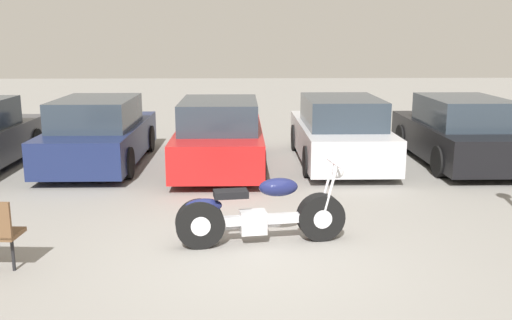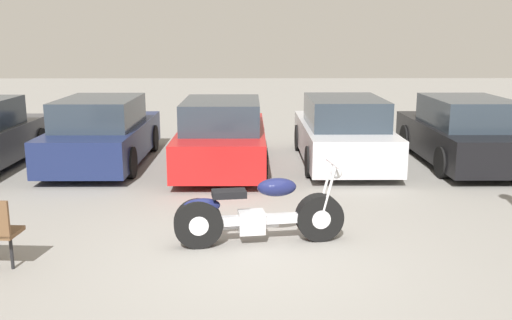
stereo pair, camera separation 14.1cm
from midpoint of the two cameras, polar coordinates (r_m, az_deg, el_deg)
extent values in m
plane|color=gray|center=(7.15, -0.32, -9.87)|extent=(60.00, 60.00, 0.00)
cylinder|color=black|center=(7.73, 5.97, -5.70)|extent=(0.66, 0.29, 0.63)
cylinder|color=silver|center=(7.73, 5.97, -5.70)|extent=(0.28, 0.26, 0.25)
cylinder|color=black|center=(7.46, -6.16, -6.37)|extent=(0.66, 0.29, 0.63)
cylinder|color=silver|center=(7.46, -6.16, -6.37)|extent=(0.28, 0.26, 0.25)
cube|color=silver|center=(7.55, 0.02, -5.95)|extent=(1.24, 0.29, 0.12)
cube|color=silver|center=(7.54, -0.83, -6.22)|extent=(0.37, 0.29, 0.30)
ellipsoid|color=#191E4C|center=(7.47, 1.72, -2.72)|extent=(0.56, 0.36, 0.24)
cube|color=black|center=(7.38, -3.08, -3.39)|extent=(0.47, 0.30, 0.09)
ellipsoid|color=#191E4C|center=(7.39, -5.81, -4.61)|extent=(0.50, 0.27, 0.20)
cylinder|color=silver|center=(7.57, 6.87, -3.25)|extent=(0.22, 0.07, 0.73)
cylinder|color=silver|center=(7.73, 6.48, -2.90)|extent=(0.22, 0.07, 0.73)
cylinder|color=silver|center=(7.59, 7.39, -0.40)|extent=(0.12, 0.62, 0.03)
sphere|color=silver|center=(7.63, 7.66, -1.26)|extent=(0.15, 0.15, 0.15)
cylinder|color=silver|center=(7.67, -2.67, -6.66)|extent=(1.24, 0.26, 0.08)
cylinder|color=black|center=(14.04, -21.56, 1.68)|extent=(0.20, 0.61, 0.61)
cube|color=#19234C|center=(12.62, -15.55, 1.86)|extent=(1.72, 4.27, 0.70)
cube|color=#28333D|center=(12.28, -16.01, 4.58)|extent=(1.51, 2.22, 0.59)
cylinder|color=black|center=(14.12, -17.38, 2.04)|extent=(0.20, 0.61, 0.61)
cylinder|color=black|center=(13.76, -10.97, 2.13)|extent=(0.20, 0.61, 0.61)
cylinder|color=black|center=(11.64, -20.86, -0.33)|extent=(0.20, 0.61, 0.61)
cylinder|color=black|center=(11.21, -13.14, -0.29)|extent=(0.20, 0.61, 0.61)
cube|color=red|center=(11.89, -3.96, 1.66)|extent=(1.72, 4.27, 0.70)
cube|color=#28333D|center=(11.53, -4.06, 4.55)|extent=(1.51, 2.22, 0.59)
cylinder|color=black|center=(13.28, -7.15, 1.88)|extent=(0.20, 0.61, 0.61)
cylinder|color=black|center=(13.21, -0.24, 1.93)|extent=(0.20, 0.61, 0.61)
cylinder|color=black|center=(10.70, -8.51, -0.70)|extent=(0.20, 0.61, 0.61)
cylinder|color=black|center=(10.62, 0.07, -0.66)|extent=(0.20, 0.61, 0.61)
cube|color=#BCBCC1|center=(12.44, 7.96, 2.05)|extent=(1.72, 4.27, 0.70)
cube|color=#28333D|center=(12.09, 8.24, 4.82)|extent=(1.51, 2.22, 0.59)
cylinder|color=black|center=(13.67, 3.73, 2.26)|extent=(0.20, 0.61, 0.61)
cylinder|color=black|center=(13.90, 10.31, 2.25)|extent=(0.20, 0.61, 0.61)
cylinder|color=black|center=(11.08, 4.95, -0.16)|extent=(0.20, 0.61, 0.61)
cylinder|color=black|center=(11.37, 12.97, -0.11)|extent=(0.20, 0.61, 0.61)
cube|color=black|center=(13.04, 19.15, 1.95)|extent=(1.72, 4.27, 0.70)
cube|color=#28333D|center=(12.71, 19.76, 4.58)|extent=(1.51, 2.22, 0.59)
cylinder|color=black|center=(14.06, 14.18, 2.19)|extent=(0.20, 0.61, 0.61)
cylinder|color=black|center=(14.57, 20.25, 2.15)|extent=(0.20, 0.61, 0.61)
cylinder|color=black|center=(11.58, 17.64, -0.16)|extent=(0.20, 0.61, 0.61)
cylinder|color=black|center=(14.87, 23.79, 2.05)|extent=(0.20, 0.61, 0.61)
cylinder|color=black|center=(7.35, -23.66, -8.46)|extent=(0.04, 0.04, 0.45)
camera|label=1|loc=(0.07, -90.47, -0.10)|focal=40.00mm
camera|label=2|loc=(0.07, 89.53, 0.10)|focal=40.00mm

